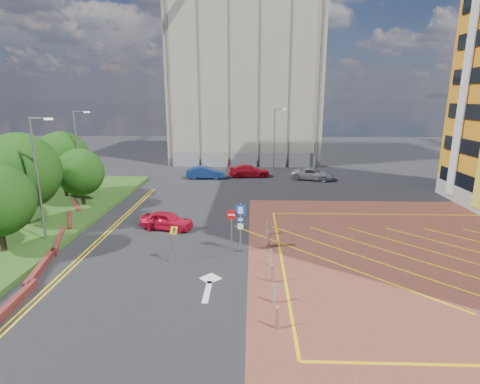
# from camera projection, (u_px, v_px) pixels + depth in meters

# --- Properties ---
(ground) EXTENTS (140.00, 140.00, 0.00)m
(ground) POSITION_uv_depth(u_px,v_px,m) (232.00, 258.00, 22.58)
(ground) COLOR black
(ground) RESTS_ON ground
(forecourt) EXTENTS (26.00, 26.00, 0.02)m
(forecourt) POSITION_uv_depth(u_px,v_px,m) (468.00, 261.00, 22.12)
(forecourt) COLOR brown
(forecourt) RESTS_ON ground
(grass_bed) EXTENTS (14.00, 32.00, 0.30)m
(grass_bed) POSITION_uv_depth(u_px,v_px,m) (4.00, 221.00, 28.94)
(grass_bed) COLOR #284817
(grass_bed) RESTS_ON ground
(retaining_wall) EXTENTS (6.06, 20.33, 0.40)m
(retaining_wall) POSITION_uv_depth(u_px,v_px,m) (56.00, 240.00, 24.85)
(retaining_wall) COLOR maroon
(retaining_wall) RESTS_ON ground
(tree_b) EXTENTS (5.60, 5.60, 6.74)m
(tree_b) POSITION_uv_depth(u_px,v_px,m) (20.00, 172.00, 26.87)
(tree_b) COLOR #3D2B1C
(tree_b) RESTS_ON grass_bed
(tree_c) EXTENTS (4.00, 4.00, 4.90)m
(tree_c) POSITION_uv_depth(u_px,v_px,m) (80.00, 172.00, 31.91)
(tree_c) COLOR #3D2B1C
(tree_c) RESTS_ON grass_bed
(tree_d) EXTENTS (5.00, 5.00, 6.08)m
(tree_d) POSITION_uv_depth(u_px,v_px,m) (62.00, 159.00, 34.74)
(tree_d) COLOR #3D2B1C
(tree_d) RESTS_ON grass_bed
(lamp_left_near) EXTENTS (1.53, 0.16, 8.00)m
(lamp_left_near) POSITION_uv_depth(u_px,v_px,m) (38.00, 175.00, 23.76)
(lamp_left_near) COLOR #9EA0A8
(lamp_left_near) RESTS_ON grass_bed
(lamp_left_far) EXTENTS (1.53, 0.16, 8.00)m
(lamp_left_far) POSITION_uv_depth(u_px,v_px,m) (78.00, 152.00, 33.51)
(lamp_left_far) COLOR #9EA0A8
(lamp_left_far) RESTS_ON grass_bed
(lamp_back) EXTENTS (1.53, 0.16, 8.00)m
(lamp_back) POSITION_uv_depth(u_px,v_px,m) (275.00, 137.00, 48.46)
(lamp_back) COLOR #9EA0A8
(lamp_back) RESTS_ON ground
(sign_cluster) EXTENTS (1.17, 0.12, 3.20)m
(sign_cluster) POSITION_uv_depth(u_px,v_px,m) (237.00, 222.00, 23.04)
(sign_cluster) COLOR #9EA0A8
(sign_cluster) RESTS_ON ground
(warning_sign) EXTENTS (0.80, 0.43, 2.24)m
(warning_sign) POSITION_uv_depth(u_px,v_px,m) (172.00, 239.00, 21.71)
(warning_sign) COLOR #9EA0A8
(warning_sign) RESTS_ON ground
(bollard_row) EXTENTS (0.14, 11.14, 0.90)m
(bollard_row) POSITION_uv_depth(u_px,v_px,m) (271.00, 264.00, 20.78)
(bollard_row) COLOR #9EA0A8
(bollard_row) RESTS_ON forecourt
(construction_building) EXTENTS (21.20, 19.20, 22.00)m
(construction_building) POSITION_uv_depth(u_px,v_px,m) (245.00, 86.00, 58.56)
(construction_building) COLOR gray
(construction_building) RESTS_ON ground
(construction_fence) EXTENTS (21.60, 0.06, 2.00)m
(construction_fence) POSITION_uv_depth(u_px,v_px,m) (251.00, 160.00, 51.34)
(construction_fence) COLOR gray
(construction_fence) RESTS_ON ground
(car_red_left) EXTENTS (4.10, 2.32, 1.32)m
(car_red_left) POSITION_uv_depth(u_px,v_px,m) (167.00, 220.00, 27.41)
(car_red_left) COLOR red
(car_red_left) RESTS_ON ground
(car_blue_back) EXTENTS (4.51, 1.74, 1.47)m
(car_blue_back) POSITION_uv_depth(u_px,v_px,m) (205.00, 173.00, 44.18)
(car_blue_back) COLOR navy
(car_blue_back) RESTS_ON ground
(car_red_back) EXTENTS (5.14, 2.51, 1.44)m
(car_red_back) POSITION_uv_depth(u_px,v_px,m) (249.00, 171.00, 45.22)
(car_red_back) COLOR red
(car_red_back) RESTS_ON ground
(car_silver_back) EXTENTS (5.30, 3.53, 1.35)m
(car_silver_back) POSITION_uv_depth(u_px,v_px,m) (312.00, 174.00, 43.67)
(car_silver_back) COLOR #B5B5BC
(car_silver_back) RESTS_ON ground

